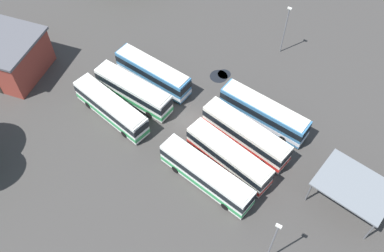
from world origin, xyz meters
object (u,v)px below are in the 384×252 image
at_px(bus_row0_slot2, 153,73).
at_px(bus_row1_slot3, 264,113).
at_px(lamp_post_far_corner, 285,28).
at_px(lamp_post_near_entrance, 272,242).
at_px(bus_row1_slot0, 206,175).
at_px(bus_row1_slot2, 246,134).
at_px(bus_row0_slot1, 133,90).
at_px(maintenance_shelter, 355,186).
at_px(bus_row0_slot0, 111,108).
at_px(depot_building, 9,56).
at_px(bus_row1_slot1, 229,156).

bearing_deg(bus_row0_slot2, bus_row1_slot3, 5.18).
bearing_deg(lamp_post_far_corner, lamp_post_near_entrance, -68.97).
relative_size(bus_row1_slot0, lamp_post_far_corner, 1.55).
bearing_deg(lamp_post_near_entrance, bus_row0_slot2, 148.28).
bearing_deg(bus_row1_slot0, lamp_post_far_corner, 93.52).
bearing_deg(bus_row1_slot2, bus_row0_slot1, -175.48).
relative_size(bus_row1_slot3, maintenance_shelter, 1.40).
relative_size(bus_row0_slot0, depot_building, 1.12).
distance_m(maintenance_shelter, lamp_post_near_entrance, 11.65).
bearing_deg(bus_row0_slot2, depot_building, -155.26).
bearing_deg(bus_row1_slot0, bus_row0_slot2, 144.32).
bearing_deg(bus_row1_slot1, lamp_post_near_entrance, -42.91).
relative_size(bus_row0_slot1, bus_row1_slot2, 0.95).
relative_size(bus_row0_slot1, maintenance_shelter, 1.33).
height_order(bus_row1_slot2, depot_building, depot_building).
height_order(bus_row1_slot1, lamp_post_far_corner, lamp_post_far_corner).
relative_size(bus_row1_slot2, lamp_post_far_corner, 1.53).
distance_m(bus_row0_slot0, maintenance_shelter, 30.17).
height_order(bus_row1_slot0, bus_row1_slot1, same).
distance_m(bus_row0_slot1, lamp_post_far_corner, 22.80).
relative_size(lamp_post_near_entrance, lamp_post_far_corner, 1.09).
bearing_deg(bus_row1_slot3, lamp_post_near_entrance, -63.62).
distance_m(bus_row1_slot1, lamp_post_far_corner, 21.52).
bearing_deg(bus_row1_slot2, bus_row1_slot1, -94.00).
relative_size(bus_row1_slot1, depot_building, 1.10).
distance_m(bus_row1_slot1, lamp_post_near_entrance, 12.32).
xyz_separation_m(bus_row0_slot1, lamp_post_far_corner, (12.97, 18.58, 2.51)).
height_order(maintenance_shelter, lamp_post_far_corner, lamp_post_far_corner).
xyz_separation_m(bus_row0_slot0, depot_building, (-16.87, -0.54, 1.09)).
bearing_deg(lamp_post_far_corner, bus_row1_slot2, -80.85).
height_order(bus_row1_slot3, lamp_post_near_entrance, lamp_post_near_entrance).
bearing_deg(bus_row1_slot2, lamp_post_near_entrance, -54.79).
distance_m(bus_row0_slot2, depot_building, 19.88).
height_order(bus_row0_slot1, bus_row1_slot2, same).
relative_size(maintenance_shelter, lamp_post_near_entrance, 1.01).
height_order(bus_row0_slot1, bus_row1_slot0, same).
relative_size(bus_row1_slot2, depot_building, 1.15).
xyz_separation_m(bus_row0_slot0, lamp_post_near_entrance, (25.01, -6.98, 2.85)).
distance_m(bus_row0_slot0, lamp_post_near_entrance, 26.12).
xyz_separation_m(bus_row1_slot2, bus_row1_slot3, (0.48, 4.13, 0.00)).
xyz_separation_m(bus_row1_slot3, lamp_post_far_corner, (-3.27, 13.20, 2.51)).
bearing_deg(bus_row0_slot0, maintenance_shelter, 6.75).
xyz_separation_m(depot_building, lamp_post_far_corner, (30.58, 22.95, 1.42)).
relative_size(bus_row0_slot1, bus_row0_slot2, 0.99).
distance_m(bus_row0_slot1, bus_row0_slot2, 3.96).
height_order(bus_row0_slot2, lamp_post_near_entrance, lamp_post_near_entrance).
bearing_deg(bus_row1_slot1, depot_building, -177.02).
bearing_deg(bus_row1_slot0, bus_row1_slot3, 81.38).
relative_size(bus_row0_slot0, lamp_post_far_corner, 1.49).
height_order(bus_row0_slot0, bus_row1_slot3, same).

